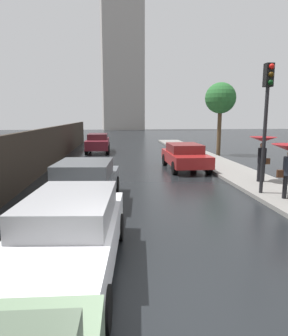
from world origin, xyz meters
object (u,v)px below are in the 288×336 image
object	(u,v)px
car_red_behind_camera	(185,156)
pedestrian_with_umbrella_near	(263,146)
car_grey_mid_road	(85,183)
street_tree_mid	(220,99)
car_maroon_far_ahead	(98,142)
traffic_light	(267,105)
car_white_far_lane	(69,233)

from	to	relation	value
car_red_behind_camera	pedestrian_with_umbrella_near	bearing A→B (deg)	-60.42
car_grey_mid_road	street_tree_mid	distance (m)	14.65
car_grey_mid_road	car_maroon_far_ahead	size ratio (longest dim) A/B	1.03
car_red_behind_camera	street_tree_mid	distance (m)	7.31
car_maroon_far_ahead	traffic_light	bearing A→B (deg)	114.97
car_red_behind_camera	street_tree_mid	world-z (taller)	street_tree_mid
car_white_far_lane	street_tree_mid	bearing A→B (deg)	-112.91
car_grey_mid_road	pedestrian_with_umbrella_near	size ratio (longest dim) A/B	2.45
car_grey_mid_road	pedestrian_with_umbrella_near	bearing A→B (deg)	-156.58
car_white_far_lane	traffic_light	size ratio (longest dim) A/B	1.05
car_red_behind_camera	car_white_far_lane	size ratio (longest dim) A/B	0.93
car_grey_mid_road	car_red_behind_camera	distance (m)	7.74
car_maroon_far_ahead	car_red_behind_camera	xyz separation A→B (m)	(5.01, -7.97, -0.05)
pedestrian_with_umbrella_near	street_tree_mid	world-z (taller)	street_tree_mid
traffic_light	street_tree_mid	distance (m)	11.39
pedestrian_with_umbrella_near	car_red_behind_camera	bearing A→B (deg)	-62.71
car_maroon_far_ahead	car_white_far_lane	world-z (taller)	car_maroon_far_ahead
pedestrian_with_umbrella_near	traffic_light	xyz separation A→B (m)	(-0.87, -1.81, 1.56)
traffic_light	car_red_behind_camera	bearing A→B (deg)	103.84
car_white_far_lane	pedestrian_with_umbrella_near	xyz separation A→B (m)	(6.71, 6.42, 0.86)
street_tree_mid	car_maroon_far_ahead	bearing A→B (deg)	163.67
street_tree_mid	car_grey_mid_road	bearing A→B (deg)	-125.28
car_grey_mid_road	street_tree_mid	size ratio (longest dim) A/B	0.87
car_maroon_far_ahead	car_red_behind_camera	world-z (taller)	car_maroon_far_ahead
car_red_behind_camera	street_tree_mid	size ratio (longest dim) A/B	0.83
car_maroon_far_ahead	street_tree_mid	size ratio (longest dim) A/B	0.85
car_grey_mid_road	car_white_far_lane	size ratio (longest dim) A/B	0.98
car_red_behind_camera	car_white_far_lane	xyz separation A→B (m)	(-4.44, -10.32, 0.01)
car_grey_mid_road	traffic_light	bearing A→B (deg)	-170.37
pedestrian_with_umbrella_near	car_maroon_far_ahead	bearing A→B (deg)	-61.42
car_red_behind_camera	traffic_light	distance (m)	6.36
car_maroon_far_ahead	pedestrian_with_umbrella_near	bearing A→B (deg)	121.37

